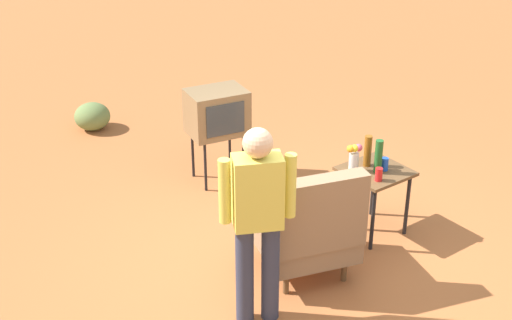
{
  "coord_description": "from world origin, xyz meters",
  "views": [
    {
      "loc": [
        3.39,
        3.81,
        3.6
      ],
      "look_at": [
        -0.13,
        -0.98,
        0.65
      ],
      "focal_mm": 49.29,
      "sensor_mm": 36.0,
      "label": 1
    }
  ],
  "objects_px": {
    "armchair": "(309,226)",
    "person_standing": "(258,216)",
    "side_table": "(375,179)",
    "bottle_wine_green": "(378,157)",
    "flower_vase": "(354,157)",
    "bottle_tall_amber": "(368,151)",
    "soda_can_blue": "(385,164)",
    "tv_on_stand": "(217,113)",
    "soda_can_red": "(379,174)"
  },
  "relations": [
    {
      "from": "bottle_tall_amber",
      "to": "flower_vase",
      "type": "distance_m",
      "value": 0.18
    },
    {
      "from": "side_table",
      "to": "person_standing",
      "type": "bearing_deg",
      "value": 13.68
    },
    {
      "from": "armchair",
      "to": "person_standing",
      "type": "height_order",
      "value": "person_standing"
    },
    {
      "from": "tv_on_stand",
      "to": "bottle_tall_amber",
      "type": "distance_m",
      "value": 1.74
    },
    {
      "from": "bottle_wine_green",
      "to": "side_table",
      "type": "bearing_deg",
      "value": -120.03
    },
    {
      "from": "side_table",
      "to": "bottle_wine_green",
      "type": "distance_m",
      "value": 0.26
    },
    {
      "from": "armchair",
      "to": "soda_can_red",
      "type": "bearing_deg",
      "value": -177.46
    },
    {
      "from": "person_standing",
      "to": "armchair",
      "type": "bearing_deg",
      "value": -163.71
    },
    {
      "from": "bottle_tall_amber",
      "to": "soda_can_blue",
      "type": "bearing_deg",
      "value": 111.44
    },
    {
      "from": "soda_can_blue",
      "to": "bottle_tall_amber",
      "type": "bearing_deg",
      "value": -68.56
    },
    {
      "from": "soda_can_blue",
      "to": "bottle_tall_amber",
      "type": "distance_m",
      "value": 0.2
    },
    {
      "from": "soda_can_blue",
      "to": "soda_can_red",
      "type": "xyz_separation_m",
      "value": [
        0.19,
        0.11,
        0.0
      ]
    },
    {
      "from": "soda_can_red",
      "to": "bottle_tall_amber",
      "type": "bearing_deg",
      "value": -114.42
    },
    {
      "from": "tv_on_stand",
      "to": "person_standing",
      "type": "bearing_deg",
      "value": 63.9
    },
    {
      "from": "person_standing",
      "to": "soda_can_blue",
      "type": "bearing_deg",
      "value": -168.39
    },
    {
      "from": "side_table",
      "to": "flower_vase",
      "type": "relative_size",
      "value": 2.48
    },
    {
      "from": "armchair",
      "to": "side_table",
      "type": "height_order",
      "value": "armchair"
    },
    {
      "from": "flower_vase",
      "to": "soda_can_red",
      "type": "bearing_deg",
      "value": 101.51
    },
    {
      "from": "side_table",
      "to": "person_standing",
      "type": "height_order",
      "value": "person_standing"
    },
    {
      "from": "soda_can_blue",
      "to": "bottle_wine_green",
      "type": "relative_size",
      "value": 0.38
    },
    {
      "from": "soda_can_red",
      "to": "flower_vase",
      "type": "distance_m",
      "value": 0.29
    },
    {
      "from": "side_table",
      "to": "soda_can_red",
      "type": "xyz_separation_m",
      "value": [
        0.13,
        0.16,
        0.16
      ]
    },
    {
      "from": "armchair",
      "to": "side_table",
      "type": "distance_m",
      "value": 0.98
    },
    {
      "from": "soda_can_red",
      "to": "bottle_tall_amber",
      "type": "xyz_separation_m",
      "value": [
        -0.13,
        -0.28,
        0.09
      ]
    },
    {
      "from": "armchair",
      "to": "soda_can_blue",
      "type": "relative_size",
      "value": 8.69
    },
    {
      "from": "side_table",
      "to": "soda_can_red",
      "type": "bearing_deg",
      "value": 51.37
    },
    {
      "from": "side_table",
      "to": "soda_can_blue",
      "type": "bearing_deg",
      "value": 139.44
    },
    {
      "from": "side_table",
      "to": "bottle_tall_amber",
      "type": "xyz_separation_m",
      "value": [
        0.01,
        -0.11,
        0.25
      ]
    },
    {
      "from": "flower_vase",
      "to": "tv_on_stand",
      "type": "bearing_deg",
      "value": -76.15
    },
    {
      "from": "bottle_wine_green",
      "to": "flower_vase",
      "type": "relative_size",
      "value": 1.21
    },
    {
      "from": "tv_on_stand",
      "to": "soda_can_blue",
      "type": "height_order",
      "value": "tv_on_stand"
    },
    {
      "from": "soda_can_red",
      "to": "bottle_wine_green",
      "type": "bearing_deg",
      "value": -131.41
    },
    {
      "from": "armchair",
      "to": "bottle_wine_green",
      "type": "xyz_separation_m",
      "value": [
        -0.93,
        -0.16,
        0.32
      ]
    },
    {
      "from": "bottle_tall_amber",
      "to": "armchair",
      "type": "bearing_deg",
      "value": 18.15
    },
    {
      "from": "side_table",
      "to": "bottle_tall_amber",
      "type": "bearing_deg",
      "value": -87.34
    },
    {
      "from": "soda_can_blue",
      "to": "side_table",
      "type": "bearing_deg",
      "value": -40.56
    },
    {
      "from": "armchair",
      "to": "person_standing",
      "type": "distance_m",
      "value": 0.84
    },
    {
      "from": "bottle_wine_green",
      "to": "flower_vase",
      "type": "xyz_separation_m",
      "value": [
        0.16,
        -0.15,
        -0.01
      ]
    },
    {
      "from": "flower_vase",
      "to": "bottle_tall_amber",
      "type": "bearing_deg",
      "value": -177.38
    },
    {
      "from": "tv_on_stand",
      "to": "soda_can_red",
      "type": "height_order",
      "value": "tv_on_stand"
    },
    {
      "from": "soda_can_blue",
      "to": "flower_vase",
      "type": "bearing_deg",
      "value": -32.38
    },
    {
      "from": "side_table",
      "to": "bottle_tall_amber",
      "type": "height_order",
      "value": "bottle_tall_amber"
    },
    {
      "from": "tv_on_stand",
      "to": "bottle_wine_green",
      "type": "relative_size",
      "value": 3.22
    },
    {
      "from": "side_table",
      "to": "bottle_wine_green",
      "type": "relative_size",
      "value": 2.05
    },
    {
      "from": "tv_on_stand",
      "to": "armchair",
      "type": "bearing_deg",
      "value": 79.28
    },
    {
      "from": "tv_on_stand",
      "to": "soda_can_red",
      "type": "relative_size",
      "value": 8.44
    },
    {
      "from": "person_standing",
      "to": "tv_on_stand",
      "type": "bearing_deg",
      "value": -116.1
    },
    {
      "from": "soda_can_red",
      "to": "soda_can_blue",
      "type": "bearing_deg",
      "value": -149.14
    },
    {
      "from": "armchair",
      "to": "soda_can_red",
      "type": "xyz_separation_m",
      "value": [
        -0.83,
        -0.04,
        0.22
      ]
    },
    {
      "from": "armchair",
      "to": "bottle_tall_amber",
      "type": "xyz_separation_m",
      "value": [
        -0.95,
        -0.31,
        0.31
      ]
    }
  ]
}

